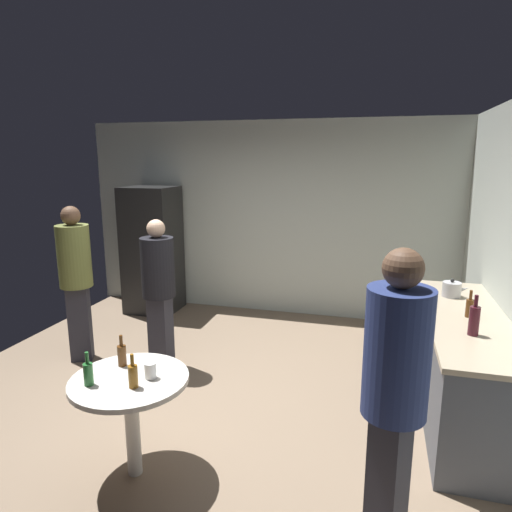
# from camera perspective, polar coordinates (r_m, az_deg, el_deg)

# --- Properties ---
(ground_plane) EXTENTS (5.20, 5.20, 0.10)m
(ground_plane) POSITION_cam_1_polar(r_m,az_deg,el_deg) (4.42, -7.41, -18.22)
(ground_plane) COLOR #7A6651
(wall_back) EXTENTS (5.32, 0.06, 2.70)m
(wall_back) POSITION_cam_1_polar(r_m,az_deg,el_deg) (6.36, 1.43, 4.75)
(wall_back) COLOR beige
(wall_back) RESTS_ON ground_plane
(refrigerator) EXTENTS (0.70, 0.68, 1.80)m
(refrigerator) POSITION_cam_1_polar(r_m,az_deg,el_deg) (6.62, -13.02, 0.77)
(refrigerator) COLOR black
(refrigerator) RESTS_ON ground_plane
(kitchen_counter) EXTENTS (0.64, 2.18, 0.90)m
(kitchen_counter) POSITION_cam_1_polar(r_m,az_deg,el_deg) (4.33, 24.65, -12.51)
(kitchen_counter) COLOR #4C515B
(kitchen_counter) RESTS_ON ground_plane
(kettle) EXTENTS (0.24, 0.17, 0.18)m
(kettle) POSITION_cam_1_polar(r_m,az_deg,el_deg) (4.66, 23.64, -3.90)
(kettle) COLOR #B2B2B7
(kettle) RESTS_ON kitchen_counter
(wine_bottle_on_counter) EXTENTS (0.08, 0.08, 0.31)m
(wine_bottle_on_counter) POSITION_cam_1_polar(r_m,az_deg,el_deg) (3.72, 25.99, -7.32)
(wine_bottle_on_counter) COLOR #3F141E
(wine_bottle_on_counter) RESTS_ON kitchen_counter
(beer_bottle_on_counter) EXTENTS (0.06, 0.06, 0.23)m
(beer_bottle_on_counter) POSITION_cam_1_polar(r_m,az_deg,el_deg) (4.13, 25.51, -5.91)
(beer_bottle_on_counter) COLOR #593314
(beer_bottle_on_counter) RESTS_ON kitchen_counter
(foreground_table) EXTENTS (0.80, 0.80, 0.73)m
(foreground_table) POSITION_cam_1_polar(r_m,az_deg,el_deg) (3.31, -15.69, -16.29)
(foreground_table) COLOR beige
(foreground_table) RESTS_ON ground_plane
(beer_bottle_amber) EXTENTS (0.06, 0.06, 0.23)m
(beer_bottle_amber) POSITION_cam_1_polar(r_m,az_deg,el_deg) (3.10, -15.36, -14.41)
(beer_bottle_amber) COLOR #8C5919
(beer_bottle_amber) RESTS_ON foreground_table
(beer_bottle_brown) EXTENTS (0.06, 0.06, 0.23)m
(beer_bottle_brown) POSITION_cam_1_polar(r_m,az_deg,el_deg) (3.41, -16.67, -11.91)
(beer_bottle_brown) COLOR #593314
(beer_bottle_brown) RESTS_ON foreground_table
(beer_bottle_green) EXTENTS (0.06, 0.06, 0.23)m
(beer_bottle_green) POSITION_cam_1_polar(r_m,az_deg,el_deg) (3.21, -20.55, -13.77)
(beer_bottle_green) COLOR #26662D
(beer_bottle_green) RESTS_ON foreground_table
(plastic_cup_white) EXTENTS (0.08, 0.08, 0.11)m
(plastic_cup_white) POSITION_cam_1_polar(r_m,az_deg,el_deg) (3.20, -13.27, -13.98)
(plastic_cup_white) COLOR white
(plastic_cup_white) RESTS_ON foreground_table
(person_in_black_shirt) EXTENTS (0.37, 0.37, 1.59)m
(person_in_black_shirt) POSITION_cam_1_polar(r_m,az_deg,el_deg) (4.75, -12.29, -3.38)
(person_in_black_shirt) COLOR #2D2D38
(person_in_black_shirt) RESTS_ON ground_plane
(person_in_navy_shirt) EXTENTS (0.45, 0.45, 1.76)m
(person_in_navy_shirt) POSITION_cam_1_polar(r_m,az_deg,el_deg) (2.53, 17.23, -15.33)
(person_in_navy_shirt) COLOR #2D2D38
(person_in_navy_shirt) RESTS_ON ground_plane
(person_in_olive_shirt) EXTENTS (0.45, 0.45, 1.71)m
(person_in_olive_shirt) POSITION_cam_1_polar(r_m,az_deg,el_deg) (5.16, -21.96, -1.91)
(person_in_olive_shirt) COLOR #2D2D38
(person_in_olive_shirt) RESTS_ON ground_plane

